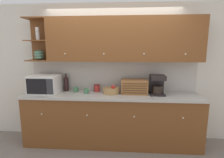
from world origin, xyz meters
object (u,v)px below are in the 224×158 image
(wine_bottle, at_px, (66,83))
(bread_box, at_px, (134,87))
(mug, at_px, (76,90))
(fruit_basket, at_px, (111,91))
(coffee_maker, at_px, (157,85))
(storage_canister, at_px, (97,88))
(microwave, at_px, (45,84))
(mug_blue_second, at_px, (86,91))

(wine_bottle, distance_m, bread_box, 1.32)
(mug, bearing_deg, bread_box, -2.33)
(fruit_basket, distance_m, coffee_maker, 0.83)
(fruit_basket, bearing_deg, storage_canister, 155.05)
(mug, bearing_deg, wine_bottle, 158.08)
(mug, bearing_deg, microwave, -167.69)
(wine_bottle, bearing_deg, storage_canister, -1.10)
(microwave, bearing_deg, wine_bottle, 31.36)
(microwave, distance_m, fruit_basket, 1.23)
(coffee_maker, bearing_deg, microwave, -179.08)
(storage_canister, bearing_deg, mug_blue_second, -133.49)
(storage_canister, distance_m, bread_box, 0.72)
(mug_blue_second, xyz_separation_m, storage_canister, (0.17, 0.18, 0.02))
(fruit_basket, bearing_deg, mug, 174.77)
(microwave, relative_size, fruit_basket, 1.68)
(microwave, height_order, wine_bottle, microwave)
(microwave, bearing_deg, fruit_basket, 2.60)
(fruit_basket, relative_size, bread_box, 0.64)
(microwave, bearing_deg, mug, 12.31)
(fruit_basket, distance_m, bread_box, 0.43)
(wine_bottle, relative_size, fruit_basket, 1.10)
(storage_canister, xyz_separation_m, bread_box, (0.71, -0.12, 0.06))
(microwave, xyz_separation_m, bread_box, (1.64, 0.07, -0.04))
(bread_box, relative_size, coffee_maker, 1.34)
(storage_canister, relative_size, coffee_maker, 0.36)
(microwave, height_order, bread_box, microwave)
(mug_blue_second, xyz_separation_m, fruit_basket, (0.46, 0.04, 0.01))
(wine_bottle, distance_m, storage_canister, 0.61)
(fruit_basket, xyz_separation_m, bread_box, (0.42, 0.02, 0.07))
(microwave, distance_m, mug, 0.57)
(microwave, xyz_separation_m, fruit_basket, (1.23, 0.06, -0.11))
(mug, relative_size, bread_box, 0.22)
(fruit_basket, height_order, coffee_maker, coffee_maker)
(fruit_basket, height_order, bread_box, bread_box)
(mug, height_order, fruit_basket, fruit_basket)
(mug_blue_second, relative_size, coffee_maker, 0.28)
(microwave, bearing_deg, coffee_maker, 0.92)
(wine_bottle, distance_m, mug, 0.25)
(storage_canister, xyz_separation_m, coffee_maker, (1.11, -0.16, 0.11))
(mug_blue_second, bearing_deg, wine_bottle, 156.46)
(wine_bottle, distance_m, coffee_maker, 1.72)
(storage_canister, xyz_separation_m, fruit_basket, (0.29, -0.14, -0.01))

